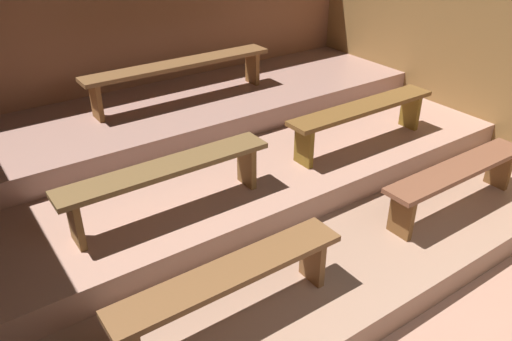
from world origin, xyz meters
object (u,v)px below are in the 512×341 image
at_px(bench_middle_left, 167,175).
at_px(bench_lower_left, 231,280).
at_px(bench_lower_right, 457,176).
at_px(bench_middle_right, 362,113).
at_px(bench_upper_center, 180,69).

bearing_deg(bench_middle_left, bench_lower_left, -95.63).
distance_m(bench_lower_right, bench_middle_right, 1.07).
bearing_deg(bench_middle_left, bench_lower_right, -25.59).
bearing_deg(bench_middle_left, bench_middle_right, 0.00).
height_order(bench_middle_left, bench_middle_right, same).
distance_m(bench_lower_left, bench_middle_right, 2.41).
height_order(bench_lower_right, bench_middle_left, bench_middle_left).
distance_m(bench_lower_left, bench_middle_left, 1.07).
bearing_deg(bench_lower_right, bench_middle_right, 95.63).
bearing_deg(bench_middle_right, bench_lower_right, -84.37).
relative_size(bench_lower_right, bench_upper_center, 0.76).
height_order(bench_lower_right, bench_upper_center, bench_upper_center).
bearing_deg(bench_middle_right, bench_upper_center, 126.18).
relative_size(bench_lower_right, bench_middle_right, 0.94).
xyz_separation_m(bench_lower_right, bench_middle_left, (-2.16, 1.04, 0.23)).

